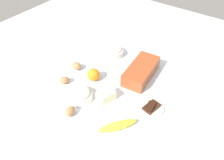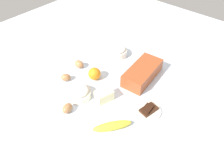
% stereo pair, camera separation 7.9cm
% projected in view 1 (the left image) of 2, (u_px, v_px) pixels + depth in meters
% --- Properties ---
extents(ground_plane, '(2.40, 2.40, 0.02)m').
position_uv_depth(ground_plane, '(112.00, 86.00, 1.26)').
color(ground_plane, silver).
extents(loaf_pan, '(0.29, 0.16, 0.08)m').
position_uv_depth(loaf_pan, '(141.00, 71.00, 1.29)').
color(loaf_pan, '#9E4723').
rests_on(loaf_pan, ground_plane).
extents(flour_bowl, '(0.13, 0.13, 0.06)m').
position_uv_depth(flour_bowl, '(80.00, 95.00, 1.16)').
color(flour_bowl, silver).
rests_on(flour_bowl, ground_plane).
extents(sugar_bowl, '(0.13, 0.13, 0.07)m').
position_uv_depth(sugar_bowl, '(114.00, 51.00, 1.45)').
color(sugar_bowl, silver).
rests_on(sugar_bowl, ground_plane).
extents(banana, '(0.18, 0.15, 0.04)m').
position_uv_depth(banana, '(118.00, 126.00, 1.03)').
color(banana, yellow).
rests_on(banana, ground_plane).
extents(orange_fruit, '(0.07, 0.07, 0.07)m').
position_uv_depth(orange_fruit, '(94.00, 75.00, 1.27)').
color(orange_fruit, orange).
rests_on(orange_fruit, ground_plane).
extents(butter_block, '(0.10, 0.09, 0.06)m').
position_uv_depth(butter_block, '(106.00, 96.00, 1.15)').
color(butter_block, '#F4EDB2').
rests_on(butter_block, ground_plane).
extents(egg_near_butter, '(0.07, 0.07, 0.04)m').
position_uv_depth(egg_near_butter, '(65.00, 80.00, 1.26)').
color(egg_near_butter, '#A46E43').
rests_on(egg_near_butter, ground_plane).
extents(egg_beside_bowl, '(0.07, 0.06, 0.05)m').
position_uv_depth(egg_beside_bowl, '(70.00, 111.00, 1.09)').
color(egg_beside_bowl, '#A87144').
rests_on(egg_beside_bowl, ground_plane).
extents(egg_loose, '(0.05, 0.06, 0.05)m').
position_uv_depth(egg_loose, '(77.00, 66.00, 1.35)').
color(egg_loose, '#AE7547').
rests_on(egg_loose, ground_plane).
extents(chocolate_plate, '(0.13, 0.13, 0.03)m').
position_uv_depth(chocolate_plate, '(151.00, 108.00, 1.12)').
color(chocolate_plate, silver).
rests_on(chocolate_plate, ground_plane).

